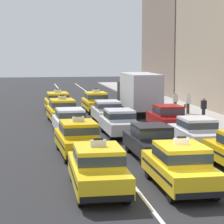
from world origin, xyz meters
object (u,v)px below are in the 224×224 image
Objects in this scene: sedan_center_fourth at (108,111)px; sedan_right_third at (168,117)px; sedan_left_third at (70,121)px; sedan_center_third at (119,122)px; box_truck_right_fourth at (138,92)px; pedestrian_by_storefront at (175,103)px; pedestrian_trailing at (188,104)px; taxi_left_second at (78,137)px; sedan_right_second at (196,132)px; taxi_left_nearest at (98,168)px; pedestrian_far_corner at (204,109)px; sedan_center_second at (151,140)px; taxi_center_nearest at (180,165)px; taxi_center_fifth at (96,102)px; taxi_left_fourth at (62,110)px; taxi_left_fifth at (58,102)px.

sedan_center_fourth is 1.00× the size of sedan_right_third.
sedan_center_fourth is at bearing 55.31° from sedan_left_third.
sedan_center_third is 0.62× the size of box_truck_right_fourth.
pedestrian_trailing is (0.88, -0.44, -0.05)m from pedestrian_by_storefront.
taxi_left_second is 16.43m from pedestrian_trailing.
pedestrian_trailing reaches higher than sedan_right_second.
sedan_center_fourth is at bearing 108.76° from sedan_right_second.
sedan_left_third is at bearing 89.05° from taxi_left_second.
sedan_right_second is 0.62× the size of box_truck_right_fourth.
sedan_right_second is (6.12, 6.99, -0.03)m from taxi_left_nearest.
sedan_right_second is 8.76m from pedestrian_far_corner.
sedan_center_second is at bearing -19.07° from taxi_left_second.
sedan_center_second is 1.01× the size of sedan_right_second.
taxi_left_nearest is at bearing -114.29° from pedestrian_by_storefront.
sedan_right_second is at bearing -106.64° from pedestrian_trailing.
box_truck_right_fourth reaches higher than taxi_center_nearest.
pedestrian_trailing is (6.80, -3.20, 0.06)m from taxi_center_fifth.
box_truck_right_fourth is at bearing 90.60° from sedan_right_third.
taxi_left_nearest is 1.05× the size of sedan_center_second.
taxi_center_fifth reaches higher than pedestrian_trailing.
sedan_left_third is 0.94× the size of taxi_left_fourth.
taxi_center_nearest reaches higher than pedestrian_far_corner.
taxi_center_fifth is at bearing 152.86° from box_truck_right_fourth.
taxi_left_fifth is 2.77× the size of pedestrian_far_corner.
taxi_left_nearest and taxi_center_nearest have the same top height.
sedan_right_second is at bearing 7.70° from taxi_left_second.
sedan_right_second is at bearing -112.80° from pedestrian_far_corner.
taxi_center_nearest is 7.79m from sedan_right_second.
taxi_left_fifth is 0.66× the size of box_truck_right_fourth.
taxi_left_nearest is at bearing -100.30° from sedan_center_fourth.
sedan_center_third is at bearing 93.42° from sedan_center_second.
pedestrian_by_storefront is at bearing 40.88° from sedan_left_third.
taxi_center_fifth is at bearing 89.99° from taxi_center_nearest.
taxi_left_fourth is at bearing 165.72° from sedan_center_fourth.
sedan_center_fourth is 6.66m from pedestrian_far_corner.
sedan_center_second is (3.33, -17.76, -0.03)m from taxi_left_fifth.
pedestrian_by_storefront reaches higher than sedan_right_second.
taxi_left_second is at bearing -123.53° from pedestrian_by_storefront.
sedan_center_second is at bearing -86.58° from sedan_center_third.
taxi_left_fifth is 11.97m from sedan_center_third.
sedan_center_second is 17.47m from taxi_center_fifth.
taxi_center_nearest is 1.06× the size of sedan_right_third.
sedan_right_second is (3.13, -15.49, -0.03)m from taxi_center_fifth.
pedestrian_by_storefront is at bearing 73.39° from taxi_center_nearest.
taxi_left_fifth and taxi_center_fifth have the same top height.
sedan_left_third is 2.77× the size of pedestrian_trailing.
taxi_left_second is 13.10m from pedestrian_far_corner.
pedestrian_trailing reaches higher than sedan_center_fourth.
sedan_left_third is 12.18m from pedestrian_trailing.
sedan_right_second is 2.58× the size of pedestrian_far_corner.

